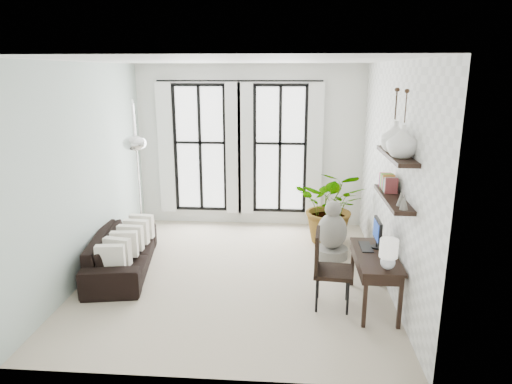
# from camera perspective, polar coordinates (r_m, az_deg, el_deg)

# --- Properties ---
(floor) EXTENTS (5.00, 5.00, 0.00)m
(floor) POSITION_cam_1_polar(r_m,az_deg,el_deg) (7.21, -2.49, -10.22)
(floor) COLOR #BEAD97
(floor) RESTS_ON ground
(ceiling) EXTENTS (5.00, 5.00, 0.00)m
(ceiling) POSITION_cam_1_polar(r_m,az_deg,el_deg) (6.53, -2.82, 16.11)
(ceiling) COLOR white
(ceiling) RESTS_ON wall_back
(wall_left) EXTENTS (0.00, 5.00, 5.00)m
(wall_left) POSITION_cam_1_polar(r_m,az_deg,el_deg) (7.31, -20.45, 2.43)
(wall_left) COLOR #B0C4BB
(wall_left) RESTS_ON floor
(wall_right) EXTENTS (0.00, 5.00, 5.00)m
(wall_right) POSITION_cam_1_polar(r_m,az_deg,el_deg) (6.80, 16.54, 1.88)
(wall_right) COLOR white
(wall_right) RESTS_ON floor
(wall_back) EXTENTS (4.50, 0.00, 4.50)m
(wall_back) POSITION_cam_1_polar(r_m,az_deg,el_deg) (9.14, -0.76, 5.70)
(wall_back) COLOR white
(wall_back) RESTS_ON floor
(windows) EXTENTS (3.26, 0.13, 2.65)m
(windows) POSITION_cam_1_polar(r_m,az_deg,el_deg) (9.09, -2.06, 5.39)
(windows) COLOR white
(windows) RESTS_ON wall_back
(wall_shelves) EXTENTS (0.25, 1.30, 0.60)m
(wall_shelves) POSITION_cam_1_polar(r_m,az_deg,el_deg) (5.99, 16.84, 1.41)
(wall_shelves) COLOR black
(wall_shelves) RESTS_ON wall_right
(sofa) EXTENTS (1.16, 2.20, 0.61)m
(sofa) POSITION_cam_1_polar(r_m,az_deg,el_deg) (7.52, -16.38, -7.24)
(sofa) COLOR black
(sofa) RESTS_ON floor
(throw_pillows) EXTENTS (0.40, 1.52, 0.40)m
(throw_pillows) POSITION_cam_1_polar(r_m,az_deg,el_deg) (7.41, -15.76, -5.90)
(throw_pillows) COLOR white
(throw_pillows) RESTS_ON sofa
(plant) EXTENTS (1.50, 1.38, 1.38)m
(plant) POSITION_cam_1_polar(r_m,az_deg,el_deg) (8.37, 9.50, -1.74)
(plant) COLOR #2D7228
(plant) RESTS_ON floor
(desk) EXTENTS (0.53, 1.24, 1.13)m
(desk) POSITION_cam_1_polar(r_m,az_deg,el_deg) (6.19, 14.81, -8.08)
(desk) COLOR black
(desk) RESTS_ON floor
(desk_chair) EXTENTS (0.54, 0.54, 1.05)m
(desk_chair) POSITION_cam_1_polar(r_m,az_deg,el_deg) (6.15, 8.75, -8.92)
(desk_chair) COLOR black
(desk_chair) RESTS_ON floor
(arc_lamp) EXTENTS (0.77, 1.60, 2.63)m
(arc_lamp) POSITION_cam_1_polar(r_m,az_deg,el_deg) (7.64, -14.90, 6.59)
(arc_lamp) COLOR silver
(arc_lamp) RESTS_ON floor
(buddha) EXTENTS (0.55, 0.55, 0.99)m
(buddha) POSITION_cam_1_polar(r_m,az_deg,el_deg) (7.79, 9.49, -5.17)
(buddha) COLOR slate
(buddha) RESTS_ON floor
(vase_a) EXTENTS (0.37, 0.37, 0.38)m
(vase_a) POSITION_cam_1_polar(r_m,az_deg,el_deg) (5.62, 17.86, 6.06)
(vase_a) COLOR white
(vase_a) RESTS_ON shelf_upper
(vase_b) EXTENTS (0.37, 0.37, 0.38)m
(vase_b) POSITION_cam_1_polar(r_m,az_deg,el_deg) (6.01, 17.00, 6.65)
(vase_b) COLOR white
(vase_b) RESTS_ON shelf_upper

